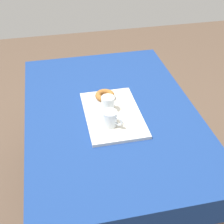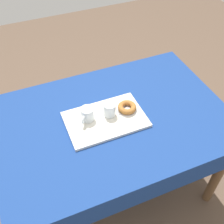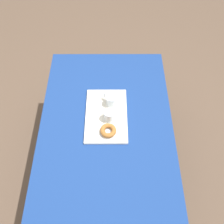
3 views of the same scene
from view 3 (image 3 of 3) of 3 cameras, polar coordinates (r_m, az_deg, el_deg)
ground_plane at (r=2.50m, az=-1.00°, el=-11.50°), size 6.00×6.00×0.00m
dining_table at (r=1.90m, az=-1.29°, el=-3.77°), size 1.43×0.98×0.77m
serving_tray at (r=1.83m, az=-1.46°, el=-0.76°), size 0.48×0.31×0.02m
tea_mug_left at (r=1.85m, az=-0.24°, el=2.68°), size 0.10×0.10×0.09m
water_glass_near at (r=1.77m, az=-0.72°, el=-0.87°), size 0.07×0.07×0.09m
donut_plate_left at (r=1.74m, az=-0.88°, el=-4.67°), size 0.12×0.12×0.01m
sugar_donut_left at (r=1.73m, az=-0.89°, el=-4.34°), size 0.12×0.12×0.03m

